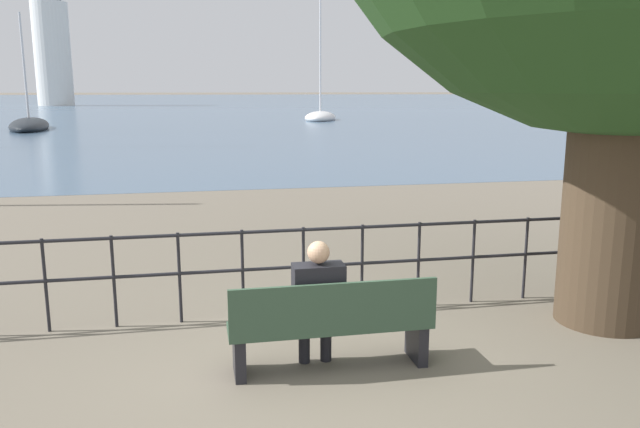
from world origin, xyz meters
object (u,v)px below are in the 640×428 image
at_px(park_bench, 332,326).
at_px(sailboat_0, 29,126).
at_px(sailboat_3, 320,117).
at_px(seated_person_left, 318,299).
at_px(harbor_lighthouse, 52,47).

xyz_separation_m(park_bench, sailboat_0, (-11.94, 39.39, -0.20)).
distance_m(sailboat_0, sailboat_3, 22.90).
bearing_deg(seated_person_left, harbor_lighthouse, 102.43).
xyz_separation_m(park_bench, harbor_lighthouse, (-22.89, 103.36, 8.70)).
relative_size(sailboat_0, harbor_lighthouse, 0.47).
height_order(park_bench, sailboat_3, sailboat_3).
height_order(sailboat_3, harbor_lighthouse, harbor_lighthouse).
xyz_separation_m(seated_person_left, sailboat_3, (9.57, 47.46, -0.39)).
bearing_deg(park_bench, seated_person_left, 147.38).
bearing_deg(sailboat_3, sailboat_0, -140.09).
bearing_deg(harbor_lighthouse, sailboat_0, -80.29).
height_order(park_bench, sailboat_0, sailboat_0).
bearing_deg(sailboat_0, harbor_lighthouse, 90.86).
bearing_deg(sailboat_3, harbor_lighthouse, 139.14).
relative_size(park_bench, seated_person_left, 1.54).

